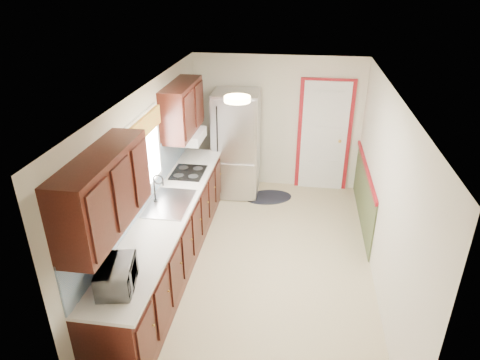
% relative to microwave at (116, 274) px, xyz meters
% --- Properties ---
extents(room_shell, '(3.20, 5.20, 2.52)m').
position_rel_microwave_xyz_m(room_shell, '(1.20, 1.85, 0.10)').
color(room_shell, '#C0B287').
rests_on(room_shell, ground).
extents(kitchen_run, '(0.63, 4.00, 2.20)m').
position_rel_microwave_xyz_m(kitchen_run, '(-0.04, 1.56, -0.29)').
color(kitchen_run, '#33110B').
rests_on(kitchen_run, ground).
extents(back_wall_trim, '(1.12, 2.30, 2.08)m').
position_rel_microwave_xyz_m(back_wall_trim, '(2.19, 4.06, -0.21)').
color(back_wall_trim, maroon).
rests_on(back_wall_trim, ground).
extents(ceiling_fixture, '(0.30, 0.30, 0.06)m').
position_rel_microwave_xyz_m(ceiling_fixture, '(0.90, 1.65, 1.26)').
color(ceiling_fixture, '#FFD88C').
rests_on(ceiling_fixture, room_shell).
extents(microwave, '(0.36, 0.53, 0.32)m').
position_rel_microwave_xyz_m(microwave, '(0.00, 0.00, 0.00)').
color(microwave, white).
rests_on(microwave, kitchen_run).
extents(refrigerator, '(0.79, 0.78, 1.86)m').
position_rel_microwave_xyz_m(refrigerator, '(0.54, 3.90, -0.17)').
color(refrigerator, '#B7B7BC').
rests_on(refrigerator, ground).
extents(rug, '(0.96, 0.76, 0.01)m').
position_rel_microwave_xyz_m(rug, '(1.13, 3.75, -1.10)').
color(rug, black).
rests_on(rug, ground).
extents(cooktop, '(0.47, 0.56, 0.02)m').
position_rel_microwave_xyz_m(cooktop, '(0.01, 2.60, -0.15)').
color(cooktop, black).
rests_on(cooktop, kitchen_run).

